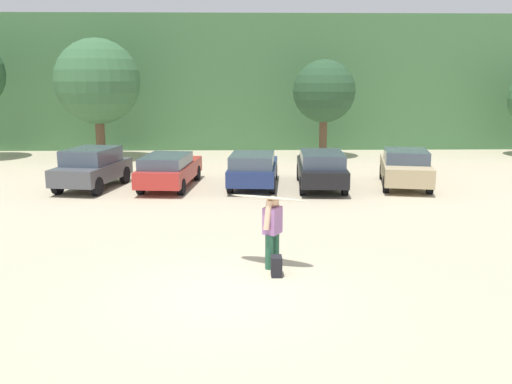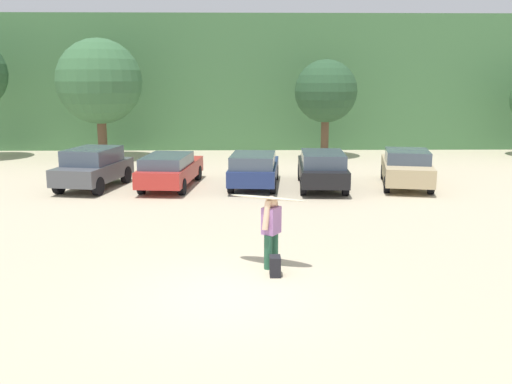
% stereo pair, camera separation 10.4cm
% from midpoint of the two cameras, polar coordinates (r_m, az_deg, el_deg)
% --- Properties ---
extents(ground_plane, '(120.00, 120.00, 0.00)m').
position_cam_midpoint_polar(ground_plane, '(11.38, -3.20, -10.52)').
color(ground_plane, '#C1B293').
extents(hillside_ridge, '(108.00, 12.00, 8.12)m').
position_cam_midpoint_polar(hillside_ridge, '(39.80, -2.02, 11.23)').
color(hillside_ridge, '#427042').
rests_on(hillside_ridge, ground_plane).
extents(tree_right, '(4.50, 4.50, 6.43)m').
position_cam_midpoint_polar(tree_right, '(30.94, -16.17, 10.89)').
color(tree_right, brown).
rests_on(tree_right, ground_plane).
extents(tree_center, '(3.41, 3.41, 5.36)m').
position_cam_midpoint_polar(tree_center, '(30.84, 6.95, 10.26)').
color(tree_center, brown).
rests_on(tree_center, ground_plane).
extents(parked_car_dark_gray, '(2.50, 4.22, 1.61)m').
position_cam_midpoint_polar(parked_car_dark_gray, '(22.87, -16.69, 2.48)').
color(parked_car_dark_gray, '#4C4F54').
rests_on(parked_car_dark_gray, ground_plane).
extents(parked_car_red, '(2.24, 4.94, 1.38)m').
position_cam_midpoint_polar(parked_car_red, '(22.38, -9.08, 2.34)').
color(parked_car_red, '#B72D28').
rests_on(parked_car_red, ground_plane).
extents(parked_car_navy, '(2.19, 4.70, 1.43)m').
position_cam_midpoint_polar(parked_car_navy, '(22.21, -0.41, 2.46)').
color(parked_car_navy, navy).
rests_on(parked_car_navy, ground_plane).
extents(parked_car_black, '(2.06, 4.89, 1.49)m').
position_cam_midpoint_polar(parked_car_black, '(22.18, 6.61, 2.48)').
color(parked_car_black, black).
rests_on(parked_car_black, ground_plane).
extents(parked_car_tan, '(2.68, 4.80, 1.50)m').
position_cam_midpoint_polar(parked_car_tan, '(23.18, 15.03, 2.49)').
color(parked_car_tan, tan).
rests_on(parked_car_tan, ground_plane).
extents(person_adult, '(0.51, 0.71, 1.69)m').
position_cam_midpoint_polar(person_adult, '(12.65, 1.47, -3.66)').
color(person_adult, '#26593F').
rests_on(person_adult, ground_plane).
extents(surfboard_cream, '(1.90, 1.21, 0.17)m').
position_cam_midpoint_polar(surfboard_cream, '(12.46, 1.11, -0.61)').
color(surfboard_cream, beige).
extents(backpack_dropped, '(0.24, 0.34, 0.45)m').
position_cam_midpoint_polar(backpack_dropped, '(12.30, 1.88, -7.66)').
color(backpack_dropped, black).
rests_on(backpack_dropped, ground_plane).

